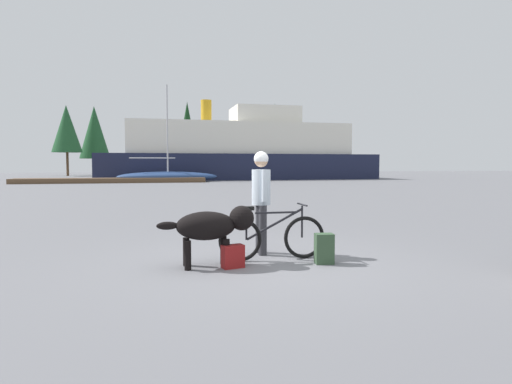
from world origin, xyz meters
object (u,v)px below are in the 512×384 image
object	(u,v)px
bicycle	(272,237)
handbag_pannier	(233,256)
dog	(213,226)
backpack	(324,249)
ferry_boat	(240,152)
sailboat_moored	(168,176)
person_cyclist	(261,192)

from	to	relation	value
bicycle	handbag_pannier	world-z (taller)	bicycle
dog	backpack	world-z (taller)	dog
ferry_boat	bicycle	bearing A→B (deg)	-100.63
handbag_pannier	ferry_boat	xyz separation A→B (m)	(7.90, 38.68, 2.65)
handbag_pannier	sailboat_moored	world-z (taller)	sailboat_moored
backpack	handbag_pannier	world-z (taller)	backpack
dog	backpack	xyz separation A→B (m)	(1.70, -0.22, -0.38)
handbag_pannier	ferry_boat	size ratio (longest dim) A/B	0.01
dog	sailboat_moored	size ratio (longest dim) A/B	0.17
person_cyclist	backpack	world-z (taller)	person_cyclist
bicycle	dog	xyz separation A→B (m)	(-0.98, -0.21, 0.24)
bicycle	handbag_pannier	size ratio (longest dim) A/B	5.14
dog	sailboat_moored	distance (m)	32.58
person_cyclist	backpack	xyz separation A→B (m)	(0.77, -0.94, -0.83)
handbag_pannier	backpack	bearing A→B (deg)	-2.67
bicycle	person_cyclist	xyz separation A→B (m)	(-0.05, 0.51, 0.69)
bicycle	ferry_boat	xyz separation A→B (m)	(7.19, 38.32, 2.45)
person_cyclist	sailboat_moored	size ratio (longest dim) A/B	0.20
person_cyclist	sailboat_moored	bearing A→B (deg)	90.86
bicycle	ferry_boat	world-z (taller)	ferry_boat
backpack	sailboat_moored	world-z (taller)	sailboat_moored
bicycle	sailboat_moored	size ratio (longest dim) A/B	0.20
ferry_boat	handbag_pannier	bearing A→B (deg)	-101.54
backpack	handbag_pannier	size ratio (longest dim) A/B	1.37
backpack	ferry_boat	bearing A→B (deg)	80.52
ferry_boat	sailboat_moored	world-z (taller)	sailboat_moored
bicycle	sailboat_moored	world-z (taller)	sailboat_moored
bicycle	sailboat_moored	distance (m)	32.37
backpack	person_cyclist	bearing A→B (deg)	129.25
dog	handbag_pannier	world-z (taller)	dog
ferry_boat	sailboat_moored	xyz separation A→B (m)	(-7.72, -5.95, -2.34)
dog	ferry_boat	size ratio (longest dim) A/B	0.05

